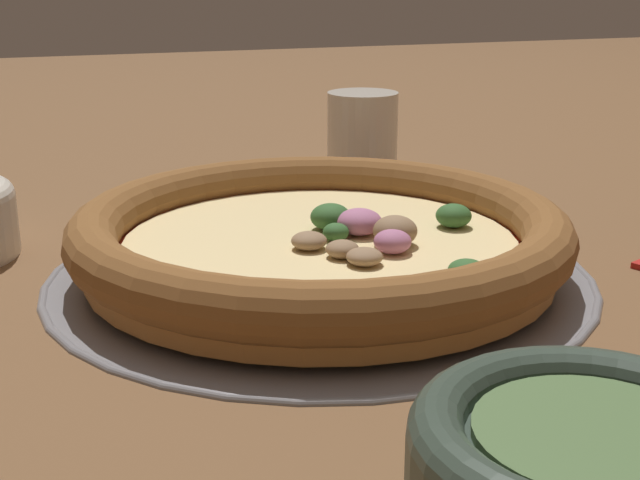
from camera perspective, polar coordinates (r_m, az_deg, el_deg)
The scene contains 4 objects.
ground_plane at distance 0.57m, azimuth 0.00°, elevation -2.40°, with size 3.00×3.00×0.00m, color brown.
pizza_tray at distance 0.57m, azimuth 0.00°, elevation -2.12°, with size 0.35×0.35×0.01m.
pizza at distance 0.57m, azimuth 0.06°, elevation 0.19°, with size 0.32×0.32×0.04m.
drinking_cup at distance 0.83m, azimuth 2.73°, elevation 6.66°, with size 0.07×0.07×0.08m.
Camera 1 is at (0.51, -0.18, 0.19)m, focal length 50.00 mm.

